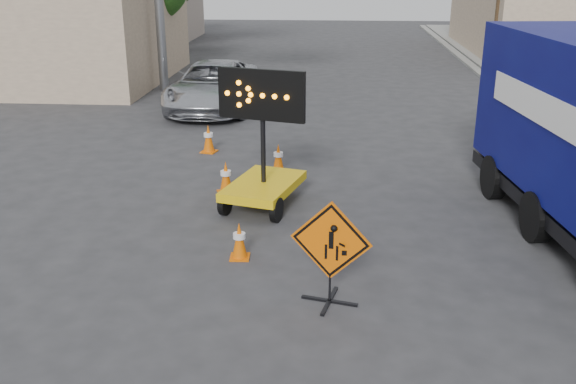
# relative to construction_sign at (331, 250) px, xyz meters

# --- Properties ---
(ground) EXTENTS (100.00, 100.00, 0.00)m
(ground) POSITION_rel_construction_sign_xyz_m (-0.49, -1.18, -0.89)
(ground) COLOR #2D2D30
(ground) RESTS_ON ground
(curb_right) EXTENTS (0.40, 60.00, 0.12)m
(curb_right) POSITION_rel_construction_sign_xyz_m (6.71, 13.82, -0.83)
(curb_right) COLOR gray
(curb_right) RESTS_ON ground
(storefront_left_near) EXTENTS (14.00, 10.00, 4.00)m
(storefront_left_near) POSITION_rel_construction_sign_xyz_m (-14.49, 18.82, 1.11)
(storefront_left_near) COLOR #C3AA8C
(storefront_left_near) RESTS_ON ground
(storefront_left_far) EXTENTS (12.00, 10.00, 4.40)m
(storefront_left_far) POSITION_rel_construction_sign_xyz_m (-15.49, 32.82, 1.31)
(storefront_left_far) COLOR gray
(storefront_left_far) RESTS_ON ground
(building_right_far) EXTENTS (10.00, 14.00, 4.60)m
(building_right_far) POSITION_rel_construction_sign_xyz_m (12.51, 28.82, 1.41)
(building_right_far) COLOR #C3AA8C
(building_right_far) RESTS_ON ground
(construction_sign) EXTENTS (1.25, 0.89, 1.69)m
(construction_sign) POSITION_rel_construction_sign_xyz_m (0.00, 0.00, 0.00)
(construction_sign) COLOR black
(construction_sign) RESTS_ON ground
(arrow_board) EXTENTS (1.84, 2.35, 2.98)m
(arrow_board) POSITION_rel_construction_sign_xyz_m (-1.48, 4.05, -0.23)
(arrow_board) COLOR #E2B60C
(arrow_board) RESTS_ON ground
(pickup_truck) EXTENTS (2.73, 5.90, 1.64)m
(pickup_truck) POSITION_rel_construction_sign_xyz_m (-4.31, 13.53, -0.07)
(pickup_truck) COLOR #BABCC2
(pickup_truck) RESTS_ON ground
(cone_a) EXTENTS (0.36, 0.36, 0.68)m
(cone_a) POSITION_rel_construction_sign_xyz_m (-1.63, 1.47, -0.55)
(cone_a) COLOR #E05C04
(cone_a) RESTS_ON ground
(cone_b) EXTENTS (0.50, 0.50, 0.75)m
(cone_b) POSITION_rel_construction_sign_xyz_m (-2.43, 4.82, -0.52)
(cone_b) COLOR #E05C04
(cone_b) RESTS_ON ground
(cone_c) EXTENTS (0.38, 0.38, 0.74)m
(cone_c) POSITION_rel_construction_sign_xyz_m (-1.37, 6.42, -0.52)
(cone_c) COLOR #E05C04
(cone_c) RESTS_ON ground
(cone_d) EXTENTS (0.48, 0.48, 0.78)m
(cone_d) POSITION_rel_construction_sign_xyz_m (-3.45, 8.05, -0.50)
(cone_d) COLOR #E05C04
(cone_d) RESTS_ON ground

